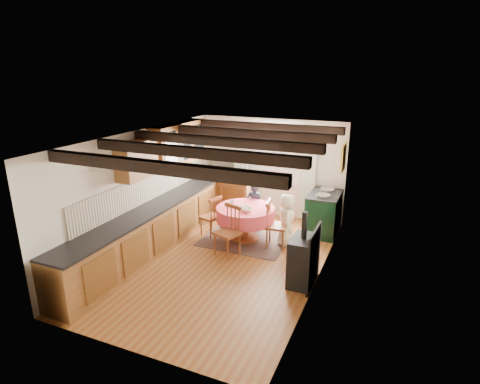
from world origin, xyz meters
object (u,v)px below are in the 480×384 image
at_px(chair_right, 276,224).
at_px(child_right, 286,220).
at_px(cup, 232,202).
at_px(cast_iron_stove, 303,248).
at_px(chair_near, 227,231).
at_px(aga_range, 324,213).
at_px(chair_left, 211,215).
at_px(dining_table, 245,224).
at_px(child_far, 255,206).

distance_m(chair_right, child_right, 0.25).
bearing_deg(chair_right, cup, 76.03).
xyz_separation_m(cast_iron_stove, cup, (-1.89, 1.30, 0.14)).
relative_size(chair_near, aga_range, 1.00).
distance_m(chair_left, child_right, 1.68).
bearing_deg(chair_left, child_right, 114.56).
xyz_separation_m(dining_table, child_right, (0.86, 0.13, 0.18)).
bearing_deg(chair_near, cup, 126.95).
bearing_deg(chair_right, child_far, 37.12).
bearing_deg(aga_range, cast_iron_stove, -87.27).
relative_size(chair_right, cast_iron_stove, 0.76).
bearing_deg(cup, aga_range, 29.51).
bearing_deg(chair_right, dining_table, 76.98).
distance_m(child_far, cup, 0.75).
bearing_deg(chair_near, chair_right, 63.09).
height_order(dining_table, chair_near, chair_near).
distance_m(cast_iron_stove, cup, 2.29).
bearing_deg(cup, chair_left, -170.20).
relative_size(chair_near, chair_right, 1.02).
bearing_deg(child_far, chair_near, 92.44).
relative_size(dining_table, child_far, 1.14).
bearing_deg(aga_range, child_far, -166.87).
relative_size(cast_iron_stove, cup, 11.74).
height_order(dining_table, child_far, child_far).
xyz_separation_m(cast_iron_stove, child_right, (-0.70, 1.38, -0.10)).
bearing_deg(cup, child_right, 4.11).
height_order(dining_table, child_right, child_right).
xyz_separation_m(chair_near, chair_right, (0.77, 0.74, -0.01)).
bearing_deg(aga_range, child_right, -122.56).
xyz_separation_m(dining_table, chair_near, (-0.06, -0.79, 0.14)).
bearing_deg(chair_left, dining_table, 111.52).
bearing_deg(child_right, aga_range, -52.56).
bearing_deg(chair_left, chair_right, 108.05).
distance_m(cast_iron_stove, child_right, 1.55).
bearing_deg(chair_right, chair_near, 125.55).
bearing_deg(child_far, cast_iron_stove, 132.06).
xyz_separation_m(chair_right, child_far, (-0.77, 0.76, 0.04)).
bearing_deg(cup, cast_iron_stove, -34.57).
distance_m(aga_range, child_far, 1.55).
xyz_separation_m(child_far, cup, (-0.27, -0.65, 0.25)).
height_order(cast_iron_stove, child_right, cast_iron_stove).
distance_m(dining_table, chair_right, 0.72).
relative_size(dining_table, chair_right, 1.24).
height_order(aga_range, child_right, child_right).
height_order(chair_right, child_right, child_right).
xyz_separation_m(chair_near, cup, (-0.27, 0.84, 0.29)).
distance_m(aga_range, cast_iron_stove, 2.31).
height_order(chair_near, child_far, child_far).
bearing_deg(dining_table, child_right, 8.56).
height_order(chair_left, cup, chair_left).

